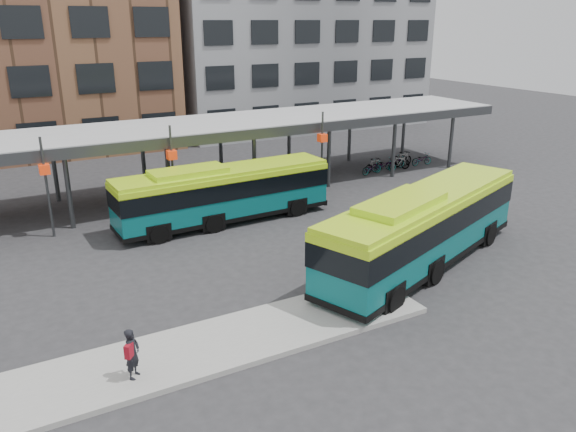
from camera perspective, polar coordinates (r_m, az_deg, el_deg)
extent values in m
plane|color=#28282B|center=(22.97, 3.53, -5.87)|extent=(120.00, 120.00, 0.00)
cube|color=gray|center=(18.35, -6.30, -12.63)|extent=(14.00, 3.00, 0.18)
cube|color=#999B9E|center=(33.01, -8.57, 9.06)|extent=(40.00, 6.00, 0.35)
cube|color=#383A3D|center=(30.29, -6.53, 7.94)|extent=(40.00, 0.15, 0.55)
cylinder|color=#383A3D|center=(29.26, -21.39, 2.37)|extent=(0.24, 0.24, 3.80)
cylinder|color=#383A3D|center=(34.07, -22.64, 4.48)|extent=(0.24, 0.24, 3.80)
cylinder|color=#383A3D|center=(30.22, -12.03, 3.81)|extent=(0.24, 0.24, 3.80)
cylinder|color=#383A3D|center=(34.90, -14.50, 5.69)|extent=(0.24, 0.24, 3.80)
cylinder|color=#383A3D|center=(31.95, -3.43, 5.04)|extent=(0.24, 0.24, 3.80)
cylinder|color=#383A3D|center=(36.41, -6.85, 6.72)|extent=(0.24, 0.24, 3.80)
cylinder|color=#383A3D|center=(34.32, 4.16, 6.03)|extent=(0.24, 0.24, 3.80)
cylinder|color=#383A3D|center=(38.51, 0.10, 7.54)|extent=(0.24, 0.24, 3.80)
cylinder|color=#383A3D|center=(37.22, 10.69, 6.79)|extent=(0.24, 0.24, 3.80)
cylinder|color=#383A3D|center=(41.12, 6.27, 8.19)|extent=(0.24, 0.24, 3.80)
cylinder|color=#383A3D|center=(40.53, 16.24, 7.37)|extent=(0.24, 0.24, 3.80)
cylinder|color=#383A3D|center=(44.13, 11.67, 8.67)|extent=(0.24, 0.24, 3.80)
cylinder|color=#383A3D|center=(28.26, -23.27, 2.62)|extent=(0.12, 0.12, 4.80)
cube|color=red|center=(28.04, -23.51, 4.38)|extent=(0.45, 0.45, 0.45)
cylinder|color=#383A3D|center=(29.35, -11.62, 4.40)|extent=(0.12, 0.12, 4.80)
cube|color=red|center=(29.14, -11.74, 6.10)|extent=(0.45, 0.45, 0.45)
cylinder|color=#383A3D|center=(33.03, 3.47, 6.41)|extent=(0.12, 0.12, 4.80)
cube|color=red|center=(32.84, 3.50, 7.94)|extent=(0.45, 0.45, 0.45)
cube|color=slate|center=(56.49, -0.01, 19.57)|extent=(24.00, 14.00, 20.00)
cube|color=#085658|center=(23.75, 13.60, -1.26)|extent=(12.35, 6.63, 2.55)
cube|color=black|center=(23.59, 13.70, -0.11)|extent=(12.42, 6.71, 0.97)
cube|color=#A8D816|center=(23.32, 13.86, 1.90)|extent=(12.32, 6.54, 0.20)
cube|color=#A8D816|center=(21.53, 11.39, 1.21)|extent=(4.46, 3.14, 0.36)
cube|color=black|center=(24.17, 13.39, -3.82)|extent=(12.43, 6.71, 0.24)
cylinder|color=black|center=(27.21, 19.75, -1.75)|extent=(1.06, 0.64, 1.02)
cylinder|color=black|center=(28.10, 15.08, -0.60)|extent=(1.06, 0.64, 1.02)
cylinder|color=black|center=(22.66, 14.71, -5.46)|extent=(1.06, 0.64, 1.02)
cylinder|color=black|center=(23.72, 9.35, -3.91)|extent=(1.06, 0.64, 1.02)
cylinder|color=black|center=(20.19, 10.75, -8.32)|extent=(1.06, 0.64, 1.02)
cylinder|color=black|center=(21.38, 4.98, -6.40)|extent=(1.06, 0.64, 1.02)
cube|color=#085658|center=(28.38, -6.51, 2.18)|extent=(11.01, 2.68, 2.28)
cube|color=black|center=(28.25, -6.54, 3.07)|extent=(11.06, 2.74, 0.87)
cube|color=#A8D816|center=(28.05, -6.60, 4.59)|extent=(11.01, 2.59, 0.18)
cube|color=#A8D816|center=(27.33, -10.10, 4.41)|extent=(3.70, 1.77, 0.32)
cube|color=black|center=(28.70, -6.43, 0.22)|extent=(11.07, 2.74, 0.22)
cylinder|color=black|center=(29.39, 0.94, 0.86)|extent=(0.92, 0.31, 0.91)
cylinder|color=black|center=(31.21, -1.21, 1.97)|extent=(0.92, 0.31, 0.91)
cylinder|color=black|center=(27.32, -7.53, -0.77)|extent=(0.92, 0.31, 0.91)
cylinder|color=black|center=(29.27, -9.29, 0.52)|extent=(0.92, 0.31, 0.91)
cylinder|color=black|center=(26.44, -12.96, -1.80)|extent=(0.92, 0.31, 0.91)
cylinder|color=black|center=(28.45, -14.39, -0.40)|extent=(0.92, 0.31, 0.91)
imported|color=black|center=(16.72, -15.52, -13.31)|extent=(0.64, 0.66, 1.52)
cube|color=maroon|center=(16.49, -15.86, -13.04)|extent=(0.31, 0.32, 0.41)
imported|color=slate|center=(37.89, 8.51, 4.88)|extent=(1.77, 0.82, 0.89)
imported|color=slate|center=(38.42, 8.75, 5.12)|extent=(1.65, 0.64, 0.96)
imported|color=slate|center=(38.64, 9.71, 5.12)|extent=(1.86, 1.12, 0.93)
imported|color=slate|center=(39.39, 11.24, 5.33)|extent=(1.68, 0.74, 0.98)
imported|color=slate|center=(39.59, 10.82, 5.35)|extent=(1.67, 0.62, 0.87)
imported|color=slate|center=(40.33, 11.60, 5.70)|extent=(1.83, 0.78, 1.06)
imported|color=slate|center=(40.96, 13.41, 5.62)|extent=(1.66, 0.70, 0.85)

